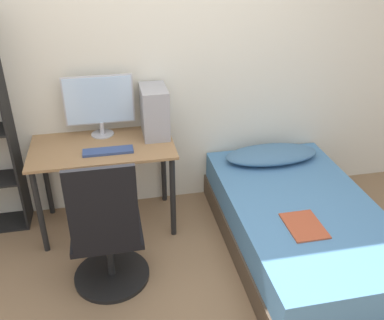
{
  "coord_description": "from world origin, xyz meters",
  "views": [
    {
      "loc": [
        -0.41,
        -1.77,
        2.21
      ],
      "look_at": [
        0.12,
        0.84,
        0.75
      ],
      "focal_mm": 40.0,
      "sensor_mm": 36.0,
      "label": 1
    }
  ],
  "objects_px": {
    "keyboard": "(108,151)",
    "pc_tower": "(154,112)",
    "bed": "(300,226)",
    "office_chair": "(108,241)",
    "monitor": "(99,103)"
  },
  "relations": [
    {
      "from": "office_chair",
      "to": "bed",
      "type": "height_order",
      "value": "office_chair"
    },
    {
      "from": "bed",
      "to": "pc_tower",
      "type": "xyz_separation_m",
      "value": [
        -0.99,
        0.74,
        0.72
      ]
    },
    {
      "from": "bed",
      "to": "keyboard",
      "type": "distance_m",
      "value": 1.56
    },
    {
      "from": "office_chair",
      "to": "bed",
      "type": "relative_size",
      "value": 0.55
    },
    {
      "from": "pc_tower",
      "to": "bed",
      "type": "bearing_deg",
      "value": -37.0
    },
    {
      "from": "monitor",
      "to": "pc_tower",
      "type": "height_order",
      "value": "monitor"
    },
    {
      "from": "keyboard",
      "to": "pc_tower",
      "type": "bearing_deg",
      "value": 32.05
    },
    {
      "from": "office_chair",
      "to": "keyboard",
      "type": "height_order",
      "value": "office_chair"
    },
    {
      "from": "bed",
      "to": "office_chair",
      "type": "bearing_deg",
      "value": -176.39
    },
    {
      "from": "office_chair",
      "to": "monitor",
      "type": "bearing_deg",
      "value": 88.71
    },
    {
      "from": "keyboard",
      "to": "pc_tower",
      "type": "relative_size",
      "value": 0.94
    },
    {
      "from": "bed",
      "to": "pc_tower",
      "type": "bearing_deg",
      "value": 143.0
    },
    {
      "from": "office_chair",
      "to": "keyboard",
      "type": "bearing_deg",
      "value": 84.74
    },
    {
      "from": "bed",
      "to": "pc_tower",
      "type": "relative_size",
      "value": 4.7
    },
    {
      "from": "bed",
      "to": "monitor",
      "type": "xyz_separation_m",
      "value": [
        -1.41,
        0.83,
        0.79
      ]
    }
  ]
}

